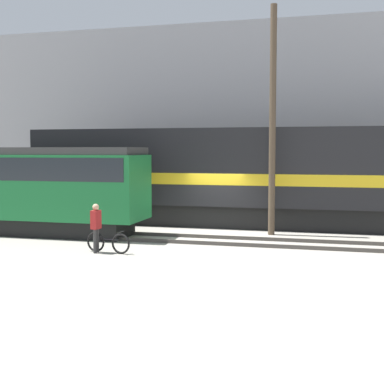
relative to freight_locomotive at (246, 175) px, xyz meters
The scene contains 9 objects.
ground_plane 3.81m from the freight_locomotive, 111.33° to the right, with size 120.00×120.00×0.00m, color gray.
track_near 5.22m from the freight_locomotive, 103.45° to the right, with size 60.00×1.51×0.14m.
track_far 2.52m from the freight_locomotive, behind, with size 60.00×1.51×0.14m.
building_backdrop 7.92m from the freight_locomotive, 98.48° to the left, with size 46.38×6.00×10.32m.
freight_locomotive is the anchor object (origin of this frame).
streetcar 9.89m from the freight_locomotive, 152.48° to the right, with size 10.69×2.54×3.58m.
bicycle 8.61m from the freight_locomotive, 114.74° to the right, with size 1.67×0.44×0.75m.
person 8.73m from the freight_locomotive, 116.86° to the right, with size 0.27×0.39×1.67m.
utility_pole_left 3.53m from the freight_locomotive, 58.34° to the right, with size 0.27×0.27×9.28m.
Camera 1 is at (4.89, -21.37, 3.48)m, focal length 50.00 mm.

